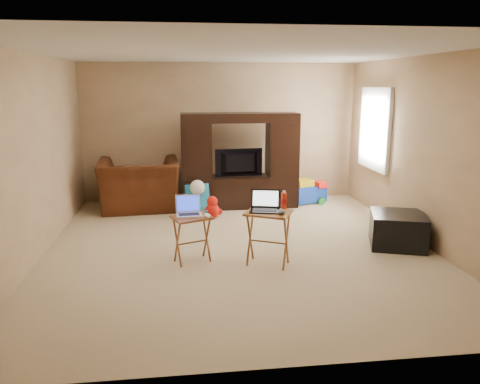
{
  "coord_description": "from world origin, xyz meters",
  "views": [
    {
      "loc": [
        -0.7,
        -5.87,
        2.12
      ],
      "look_at": [
        0.0,
        -0.2,
        0.8
      ],
      "focal_mm": 35.0,
      "sensor_mm": 36.0,
      "label": 1
    }
  ],
  "objects": [
    {
      "name": "ceiling",
      "position": [
        0.0,
        0.0,
        2.5
      ],
      "size": [
        5.5,
        5.5,
        0.0
      ],
      "primitive_type": "plane",
      "rotation": [
        3.14,
        0.0,
        0.0
      ],
      "color": "silver",
      "rests_on": "ground"
    },
    {
      "name": "window_pane",
      "position": [
        2.48,
        1.55,
        1.4
      ],
      "size": [
        0.0,
        1.2,
        1.2
      ],
      "primitive_type": "plane",
      "rotation": [
        1.57,
        0.0,
        -1.57
      ],
      "color": "white",
      "rests_on": "ground"
    },
    {
      "name": "mouse_right",
      "position": [
        0.41,
        -0.78,
        0.69
      ],
      "size": [
        0.12,
        0.15,
        0.05
      ],
      "primitive_type": "ellipsoid",
      "rotation": [
        0.0,
        0.0,
        -0.31
      ],
      "color": "#3A3A3F",
      "rests_on": "tray_table_right"
    },
    {
      "name": "wall_front",
      "position": [
        0.0,
        -2.75,
        1.25
      ],
      "size": [
        5.0,
        0.0,
        5.0
      ],
      "primitive_type": "plane",
      "rotation": [
        -1.57,
        0.0,
        0.0
      ],
      "color": "tan",
      "rests_on": "ground"
    },
    {
      "name": "ottoman",
      "position": [
        2.12,
        -0.21,
        0.22
      ],
      "size": [
        0.88,
        0.88,
        0.44
      ],
      "primitive_type": "cube",
      "rotation": [
        0.0,
        0.0,
        -0.33
      ],
      "color": "black",
      "rests_on": "floor"
    },
    {
      "name": "recliner",
      "position": [
        -1.46,
        2.14,
        0.43
      ],
      "size": [
        1.41,
        1.25,
        0.86
      ],
      "primitive_type": "imported",
      "rotation": [
        0.0,
        0.0,
        3.21
      ],
      "color": "#4B2010",
      "rests_on": "floor"
    },
    {
      "name": "push_toy",
      "position": [
        1.57,
        2.22,
        0.23
      ],
      "size": [
        0.7,
        0.58,
        0.45
      ],
      "primitive_type": null,
      "rotation": [
        0.0,
        0.0,
        0.28
      ],
      "color": "#173DB9",
      "rests_on": "floor"
    },
    {
      "name": "wall_back",
      "position": [
        0.0,
        2.75,
        1.25
      ],
      "size": [
        5.0,
        0.0,
        5.0
      ],
      "primitive_type": "plane",
      "rotation": [
        1.57,
        0.0,
        0.0
      ],
      "color": "tan",
      "rests_on": "ground"
    },
    {
      "name": "mouse_left",
      "position": [
        -0.43,
        -0.52,
        0.6
      ],
      "size": [
        0.11,
        0.13,
        0.05
      ],
      "primitive_type": "ellipsoid",
      "rotation": [
        0.0,
        0.0,
        0.32
      ],
      "color": "white",
      "rests_on": "tray_table_left"
    },
    {
      "name": "wall_left",
      "position": [
        -2.5,
        0.0,
        1.25
      ],
      "size": [
        0.0,
        5.5,
        5.5
      ],
      "primitive_type": "plane",
      "rotation": [
        1.57,
        0.0,
        1.57
      ],
      "color": "tan",
      "rests_on": "ground"
    },
    {
      "name": "water_bottle",
      "position": [
        0.48,
        -0.58,
        0.76
      ],
      "size": [
        0.06,
        0.06,
        0.2
      ],
      "primitive_type": "cylinder",
      "color": "red",
      "rests_on": "tray_table_right"
    },
    {
      "name": "laptop_right",
      "position": [
        0.24,
        -0.64,
        0.78
      ],
      "size": [
        0.4,
        0.36,
        0.24
      ],
      "primitive_type": "cube",
      "rotation": [
        0.0,
        0.0,
        -0.24
      ],
      "color": "black",
      "rests_on": "tray_table_right"
    },
    {
      "name": "child_rocker",
      "position": [
        -0.48,
        1.5,
        0.26
      ],
      "size": [
        0.48,
        0.52,
        0.53
      ],
      "primitive_type": null,
      "rotation": [
        0.0,
        0.0,
        0.2
      ],
      "color": "#196B8B",
      "rests_on": "floor"
    },
    {
      "name": "television",
      "position": [
        0.28,
        2.05,
        0.79
      ],
      "size": [
        0.84,
        0.2,
        0.48
      ],
      "primitive_type": "imported",
      "rotation": [
        0.0,
        0.0,
        3.25
      ],
      "color": "black",
      "rests_on": "entertainment_center"
    },
    {
      "name": "tray_table_right",
      "position": [
        0.28,
        -0.66,
        0.33
      ],
      "size": [
        0.63,
        0.59,
        0.66
      ],
      "primitive_type": "cube",
      "rotation": [
        0.0,
        0.0,
        -0.46
      ],
      "color": "#9E6526",
      "rests_on": "floor"
    },
    {
      "name": "tray_table_left",
      "position": [
        -0.62,
        -0.45,
        0.29
      ],
      "size": [
        0.54,
        0.49,
        0.57
      ],
      "primitive_type": "cube",
      "rotation": [
        0.0,
        0.0,
        0.37
      ],
      "color": "brown",
      "rests_on": "floor"
    },
    {
      "name": "window_frame",
      "position": [
        2.46,
        1.55,
        1.4
      ],
      "size": [
        0.06,
        1.14,
        1.34
      ],
      "primitive_type": "cube",
      "color": "white",
      "rests_on": "ground"
    },
    {
      "name": "plush_toy",
      "position": [
        -0.25,
        1.42,
        0.19
      ],
      "size": [
        0.33,
        0.28,
        0.37
      ],
      "primitive_type": null,
      "color": "red",
      "rests_on": "floor"
    },
    {
      "name": "wall_right",
      "position": [
        2.5,
        0.0,
        1.25
      ],
      "size": [
        0.0,
        5.5,
        5.5
      ],
      "primitive_type": "plane",
      "rotation": [
        1.57,
        0.0,
        -1.57
      ],
      "color": "tan",
      "rests_on": "ground"
    },
    {
      "name": "laptop_left",
      "position": [
        -0.65,
        -0.42,
        0.69
      ],
      "size": [
        0.32,
        0.27,
        0.24
      ],
      "primitive_type": "cube",
      "rotation": [
        0.0,
        0.0,
        0.08
      ],
      "color": "silver",
      "rests_on": "tray_table_left"
    },
    {
      "name": "entertainment_center",
      "position": [
        0.28,
        2.1,
        0.82
      ],
      "size": [
        2.01,
        0.52,
        1.64
      ],
      "primitive_type": "cube",
      "rotation": [
        0.0,
        0.0,
        0.01
      ],
      "color": "black",
      "rests_on": "floor"
    },
    {
      "name": "floor",
      "position": [
        0.0,
        0.0,
        0.0
      ],
      "size": [
        5.5,
        5.5,
        0.0
      ],
      "primitive_type": "plane",
      "color": "#CBB48C",
      "rests_on": "ground"
    }
  ]
}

